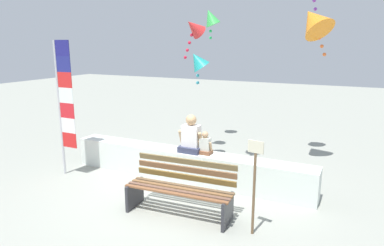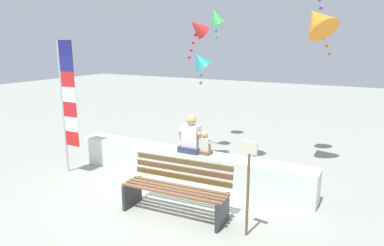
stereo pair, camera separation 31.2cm
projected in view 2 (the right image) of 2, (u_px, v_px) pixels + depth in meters
ground_plane at (165, 194)px, 6.54m from camera, size 40.00×40.00×0.00m
seawall_ledge at (186, 165)px, 7.17m from camera, size 5.25×0.48×0.63m
park_bench at (177, 189)px, 5.75m from camera, size 1.83×0.72×0.88m
person_adult at (191, 137)px, 6.97m from camera, size 0.50×0.37×0.77m
person_child at (205, 145)px, 6.86m from camera, size 0.30×0.22×0.46m
flag_banner at (67, 99)px, 7.29m from camera, size 0.42×0.05×2.85m
kite_green at (216, 17)px, 9.38m from camera, size 0.66×0.61×0.85m
kite_red at (197, 28)px, 8.23m from camera, size 0.69×0.68×1.04m
kite_orange at (318, 20)px, 7.32m from camera, size 1.11×1.06×1.20m
kite_teal at (200, 61)px, 7.86m from camera, size 0.67×0.62×0.85m
sign_post at (248, 182)px, 4.96m from camera, size 0.24×0.06×1.44m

